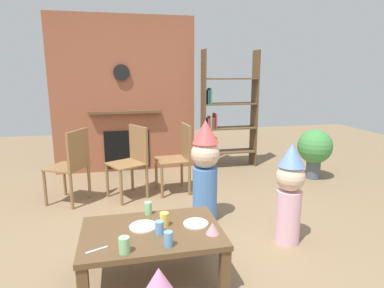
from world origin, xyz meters
The scene contains 19 objects.
ground_plane centered at (0.00, 0.00, 0.00)m, with size 12.00×12.00×0.00m, color #846B4C.
brick_fireplace_feature centered at (-0.44, 2.60, 1.19)m, with size 2.20×0.28×2.40m.
bookshelf centered at (1.15, 2.40, 0.85)m, with size 0.90×0.28×1.90m.
coffee_table centered at (-0.34, -0.43, 0.34)m, with size 1.04×0.70×0.40m.
paper_cup_near_left centered at (-0.55, -0.70, 0.45)m, with size 0.07×0.07×0.11m, color #8CD18C.
paper_cup_near_right centered at (-0.29, -0.49, 0.45)m, with size 0.06×0.06×0.10m, color #669EE0.
paper_cup_center centered at (-0.26, -0.68, 0.45)m, with size 0.06×0.06×0.11m, color #669EE0.
paper_cup_far_left centered at (-0.24, -0.37, 0.45)m, with size 0.07×0.07×0.11m, color #F2CC4C.
paper_cup_far_right centered at (-0.34, -0.13, 0.45)m, with size 0.06×0.06×0.11m, color #8CD18C.
paper_plate_front centered at (0.00, -0.40, 0.40)m, with size 0.19×0.19×0.01m, color white.
paper_plate_rear centered at (-0.40, -0.36, 0.40)m, with size 0.21×0.21×0.01m, color white.
birthday_cake_slice centered at (0.08, -0.57, 0.44)m, with size 0.10×0.10×0.08m, color pink.
table_fork centered at (-0.73, -0.63, 0.40)m, with size 0.15×0.02×0.01m, color silver.
child_in_pink centered at (0.93, -0.14, 0.50)m, with size 0.26×0.26×0.94m.
child_by_the_chairs centered at (0.31, 0.49, 0.57)m, with size 0.30×0.30×1.08m.
dining_chair_left centered at (-1.11, 1.28, 0.51)m, with size 0.54×0.54×0.90m.
dining_chair_middle centered at (-0.40, 1.36, 0.51)m, with size 0.54×0.54×0.90m.
dining_chair_right centered at (0.20, 1.40, 0.51)m, with size 0.43×0.43×0.90m.
potted_plant_tall centered at (2.25, 1.49, 0.46)m, with size 0.50×0.50×0.74m.
Camera 1 is at (-0.55, -2.69, 1.56)m, focal length 30.75 mm.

